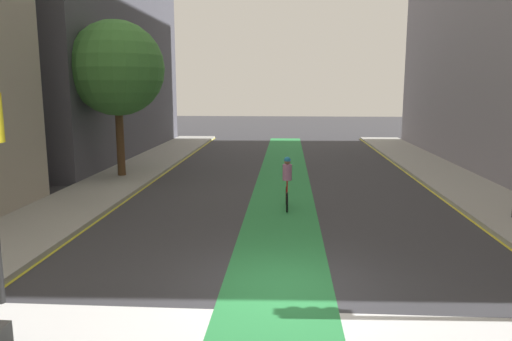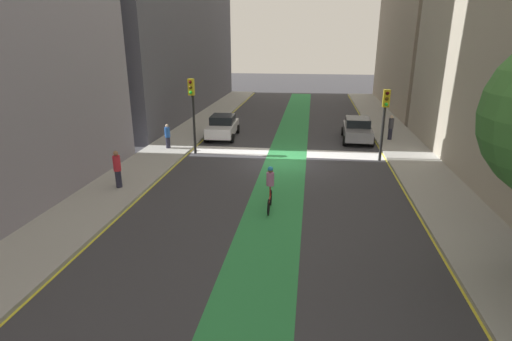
# 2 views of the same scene
# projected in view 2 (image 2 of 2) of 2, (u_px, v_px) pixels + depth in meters

# --- Properties ---
(ground_plane) EXTENTS (120.00, 120.00, 0.00)m
(ground_plane) POSITION_uv_depth(u_px,v_px,m) (283.00, 162.00, 23.11)
(ground_plane) COLOR #38383D
(bike_lane_paint) EXTENTS (2.40, 60.00, 0.01)m
(bike_lane_paint) POSITION_uv_depth(u_px,v_px,m) (285.00, 162.00, 23.09)
(bike_lane_paint) COLOR #2D8C47
(bike_lane_paint) RESTS_ON ground_plane
(crosswalk_band) EXTENTS (12.00, 1.80, 0.01)m
(crosswalk_band) POSITION_uv_depth(u_px,v_px,m) (286.00, 153.00, 24.99)
(crosswalk_band) COLOR silver
(crosswalk_band) RESTS_ON ground_plane
(sidewalk_left) EXTENTS (3.00, 60.00, 0.15)m
(sidewalk_left) POSITION_uv_depth(u_px,v_px,m) (418.00, 166.00, 22.10)
(sidewalk_left) COLOR #9E9E99
(sidewalk_left) RESTS_ON ground_plane
(curb_stripe_left) EXTENTS (0.16, 60.00, 0.01)m
(curb_stripe_left) POSITION_uv_depth(u_px,v_px,m) (390.00, 166.00, 22.32)
(curb_stripe_left) COLOR yellow
(curb_stripe_left) RESTS_ON ground_plane
(sidewalk_right) EXTENTS (3.00, 60.00, 0.15)m
(sidewalk_right) POSITION_uv_depth(u_px,v_px,m) (159.00, 156.00, 24.07)
(sidewalk_right) COLOR #9E9E99
(sidewalk_right) RESTS_ON ground_plane
(curb_stripe_right) EXTENTS (0.16, 60.00, 0.01)m
(curb_stripe_right) POSITION_uv_depth(u_px,v_px,m) (183.00, 158.00, 23.90)
(curb_stripe_right) COLOR yellow
(curb_stripe_right) RESTS_ON ground_plane
(traffic_signal_near_right) EXTENTS (0.35, 0.52, 4.56)m
(traffic_signal_near_right) POSITION_uv_depth(u_px,v_px,m) (192.00, 102.00, 23.76)
(traffic_signal_near_right) COLOR black
(traffic_signal_near_right) RESTS_ON ground_plane
(traffic_signal_near_left) EXTENTS (0.35, 0.52, 4.12)m
(traffic_signal_near_left) POSITION_uv_depth(u_px,v_px,m) (385.00, 112.00, 22.38)
(traffic_signal_near_left) COLOR black
(traffic_signal_near_left) RESTS_ON ground_plane
(car_white_right_near) EXTENTS (2.19, 4.28, 1.57)m
(car_white_right_near) POSITION_uv_depth(u_px,v_px,m) (223.00, 126.00, 28.62)
(car_white_right_near) COLOR silver
(car_white_right_near) RESTS_ON ground_plane
(car_grey_left_near) EXTENTS (2.12, 4.25, 1.57)m
(car_grey_left_near) POSITION_uv_depth(u_px,v_px,m) (357.00, 129.00, 27.70)
(car_grey_left_near) COLOR slate
(car_grey_left_near) RESTS_ON ground_plane
(cyclist_in_lane) EXTENTS (0.32, 1.73, 1.86)m
(cyclist_in_lane) POSITION_uv_depth(u_px,v_px,m) (270.00, 187.00, 16.47)
(cyclist_in_lane) COLOR black
(cyclist_in_lane) RESTS_ON ground_plane
(pedestrian_sidewalk_right_a) EXTENTS (0.34, 0.34, 1.77)m
(pedestrian_sidewalk_right_a) POSITION_uv_depth(u_px,v_px,m) (117.00, 169.00, 18.53)
(pedestrian_sidewalk_right_a) COLOR #262638
(pedestrian_sidewalk_right_a) RESTS_ON sidewalk_right
(pedestrian_sidewalk_left_a) EXTENTS (0.34, 0.34, 1.69)m
(pedestrian_sidewalk_left_a) POSITION_uv_depth(u_px,v_px,m) (391.00, 127.00, 27.39)
(pedestrian_sidewalk_left_a) COLOR #262638
(pedestrian_sidewalk_left_a) RESTS_ON sidewalk_left
(pedestrian_sidewalk_right_b) EXTENTS (0.34, 0.34, 1.54)m
(pedestrian_sidewalk_right_b) POSITION_uv_depth(u_px,v_px,m) (168.00, 136.00, 25.27)
(pedestrian_sidewalk_right_b) COLOR #262638
(pedestrian_sidewalk_right_b) RESTS_ON sidewalk_right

